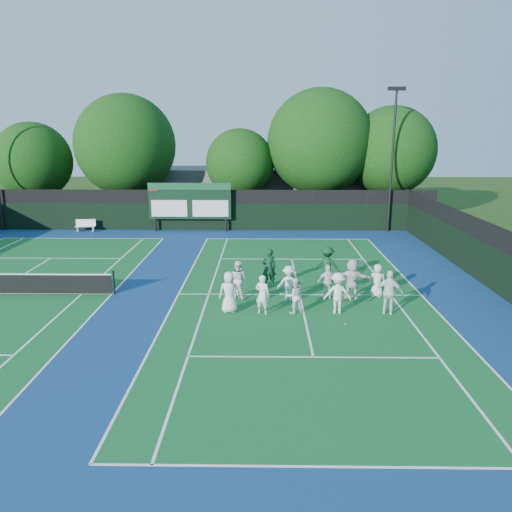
{
  "coord_description": "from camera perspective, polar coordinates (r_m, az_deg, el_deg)",
  "views": [
    {
      "loc": [
        -1.66,
        -20.43,
        7.22
      ],
      "look_at": [
        -2.0,
        3.0,
        1.3
      ],
      "focal_mm": 35.0,
      "sensor_mm": 36.0,
      "label": 1
    }
  ],
  "objects": [
    {
      "name": "player_back_3",
      "position": [
        22.31,
        10.92,
        -2.56
      ],
      "size": [
        1.73,
        0.91,
        1.79
      ],
      "primitive_type": "imported",
      "rotation": [
        0.0,
        0.0,
        2.9
      ],
      "color": "silver",
      "rests_on": "ground"
    },
    {
      "name": "player_front_3",
      "position": [
        20.41,
        9.32,
        -4.2
      ],
      "size": [
        1.14,
        0.7,
        1.7
      ],
      "primitive_type": "imported",
      "rotation": [
        0.0,
        0.0,
        3.08
      ],
      "color": "white",
      "rests_on": "ground"
    },
    {
      "name": "player_front_1",
      "position": [
        20.04,
        0.75,
        -4.44
      ],
      "size": [
        0.7,
        0.58,
        1.64
      ],
      "primitive_type": "imported",
      "rotation": [
        0.0,
        0.0,
        2.79
      ],
      "color": "white",
      "rests_on": "ground"
    },
    {
      "name": "tennis_ball_5",
      "position": [
        22.68,
        10.93,
        -4.56
      ],
      "size": [
        0.07,
        0.07,
        0.07
      ],
      "primitive_type": "sphere",
      "color": "#B7CE18",
      "rests_on": "ground"
    },
    {
      "name": "player_back_2",
      "position": [
        22.09,
        8.21,
        -2.94
      ],
      "size": [
        0.94,
        0.46,
        1.55
      ],
      "primitive_type": "imported",
      "rotation": [
        0.0,
        0.0,
        3.23
      ],
      "color": "white",
      "rests_on": "ground"
    },
    {
      "name": "divider_fence_right",
      "position": [
        24.64,
        26.44,
        -1.1
      ],
      "size": [
        0.08,
        32.0,
        3.0
      ],
      "color": "black",
      "rests_on": "ground"
    },
    {
      "name": "court_apron",
      "position": [
        23.02,
        -10.11,
        -4.32
      ],
      "size": [
        34.0,
        32.0,
        0.01
      ],
      "primitive_type": "cube",
      "color": "navy",
      "rests_on": "ground"
    },
    {
      "name": "tree_d",
      "position": [
        40.28,
        7.52,
        12.49
      ],
      "size": [
        8.21,
        8.21,
        10.43
      ],
      "color": "black",
      "rests_on": "ground"
    },
    {
      "name": "player_front_4",
      "position": [
        20.71,
        15.0,
        -4.06
      ],
      "size": [
        1.15,
        0.76,
        1.82
      ],
      "primitive_type": "imported",
      "rotation": [
        0.0,
        0.0,
        2.82
      ],
      "color": "white",
      "rests_on": "ground"
    },
    {
      "name": "tennis_ball_4",
      "position": [
        23.31,
        5.92,
        -3.85
      ],
      "size": [
        0.07,
        0.07,
        0.07
      ],
      "primitive_type": "sphere",
      "color": "#B7CE18",
      "rests_on": "ground"
    },
    {
      "name": "player_back_1",
      "position": [
        21.7,
        3.76,
        -3.13
      ],
      "size": [
        1.05,
        0.65,
        1.55
      ],
      "primitive_type": "imported",
      "rotation": [
        0.0,
        0.0,
        3.06
      ],
      "color": "silver",
      "rests_on": "ground"
    },
    {
      "name": "tennis_ball_2",
      "position": [
        19.51,
        10.19,
        -7.67
      ],
      "size": [
        0.07,
        0.07,
        0.07
      ],
      "primitive_type": "sphere",
      "color": "#B7CE18",
      "rests_on": "ground"
    },
    {
      "name": "scoreboard",
      "position": [
        36.75,
        -7.59,
        6.19
      ],
      "size": [
        6.0,
        0.21,
        3.55
      ],
      "color": "black",
      "rests_on": "ground"
    },
    {
      "name": "tree_e",
      "position": [
        41.31,
        15.38,
        11.27
      ],
      "size": [
        6.9,
        6.9,
        9.11
      ],
      "color": "black",
      "rests_on": "ground"
    },
    {
      "name": "player_back_4",
      "position": [
        22.78,
        13.69,
        -2.74
      ],
      "size": [
        0.85,
        0.69,
        1.5
      ],
      "primitive_type": "imported",
      "rotation": [
        0.0,
        0.0,
        2.8
      ],
      "color": "silver",
      "rests_on": "ground"
    },
    {
      "name": "coach_right",
      "position": [
        24.15,
        8.14,
        -1.06
      ],
      "size": [
        1.35,
        1.0,
        1.86
      ],
      "primitive_type": "imported",
      "rotation": [
        0.0,
        0.0,
        2.86
      ],
      "color": "#0F371A",
      "rests_on": "ground"
    },
    {
      "name": "clubhouse",
      "position": [
        44.73,
        0.39,
        7.48
      ],
      "size": [
        18.0,
        6.0,
        4.0
      ],
      "primitive_type": "cube",
      "color": "#5A5A5F",
      "rests_on": "ground"
    },
    {
      "name": "tennis_ball_3",
      "position": [
        23.89,
        -8.28,
        -3.48
      ],
      "size": [
        0.07,
        0.07,
        0.07
      ],
      "primitive_type": "sphere",
      "color": "#B7CE18",
      "rests_on": "ground"
    },
    {
      "name": "player_front_2",
      "position": [
        20.24,
        4.42,
        -4.54
      ],
      "size": [
        0.86,
        0.76,
        1.47
      ],
      "primitive_type": "imported",
      "rotation": [
        0.0,
        0.0,
        3.47
      ],
      "color": "white",
      "rests_on": "ground"
    },
    {
      "name": "ground",
      "position": [
        21.73,
        5.19,
        -5.29
      ],
      "size": [
        120.0,
        120.0,
        0.0
      ],
      "primitive_type": "plane",
      "color": "#1D3C10",
      "rests_on": "ground"
    },
    {
      "name": "tree_a",
      "position": [
        43.99,
        -23.86,
        9.72
      ],
      "size": [
        6.05,
        6.05,
        7.89
      ],
      "color": "black",
      "rests_on": "ground"
    },
    {
      "name": "bench",
      "position": [
        38.68,
        -18.89,
        3.38
      ],
      "size": [
        1.44,
        0.5,
        0.9
      ],
      "color": "white",
      "rests_on": "ground"
    },
    {
      "name": "tree_b",
      "position": [
        41.43,
        -14.45,
        11.88
      ],
      "size": [
        7.88,
        7.88,
        10.02
      ],
      "color": "black",
      "rests_on": "ground"
    },
    {
      "name": "tennis_ball_0",
      "position": [
        22.67,
        2.84,
        -4.32
      ],
      "size": [
        0.07,
        0.07,
        0.07
      ],
      "primitive_type": "sphere",
      "color": "#B7CE18",
      "rests_on": "ground"
    },
    {
      "name": "tree_c",
      "position": [
        40.13,
        -1.63,
        10.36
      ],
      "size": [
        5.39,
        5.39,
        7.39
      ],
      "color": "black",
      "rests_on": "ground"
    },
    {
      "name": "back_fence",
      "position": [
        37.15,
        -5.91,
        5.02
      ],
      "size": [
        34.0,
        0.08,
        3.0
      ],
      "color": "black",
      "rests_on": "ground"
    },
    {
      "name": "coach_left",
      "position": [
        23.43,
        1.48,
        -1.37
      ],
      "size": [
        0.76,
        0.57,
        1.88
      ],
      "primitive_type": "imported",
      "rotation": [
        0.0,
        0.0,
        3.32
      ],
      "color": "#0E351E",
      "rests_on": "ground"
    },
    {
      "name": "near_court",
      "position": [
        22.67,
        5.0,
        -4.42
      ],
      "size": [
        11.05,
        23.85,
        0.01
      ],
      "color": "#135D28",
      "rests_on": "ground"
    },
    {
      "name": "light_pole_right",
      "position": [
        37.28,
        15.42,
        12.27
      ],
      "size": [
        1.2,
        0.3,
        10.12
      ],
      "color": "black",
      "rests_on": "ground"
    },
    {
      "name": "player_back_0",
      "position": [
        21.96,
        -2.1,
        -2.69
      ],
      "size": [
        1.01,
        0.92,
        1.7
      ],
      "primitive_type": "imported",
      "rotation": [
        0.0,
        0.0,
        2.74
      ],
      "color": "white",
      "rests_on": "ground"
    },
    {
      "name": "player_front_0",
      "position": [
        20.28,
        -3.08,
        -4.13
      ],
      "size": [
        0.87,
        0.61,
        1.71
      ],
      "primitive_type": "imported",
      "rotation": [
        0.0,
        0.0,
        3.22
      ],
      "color": "silver",
      "rests_on": "ground"
    }
  ]
}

